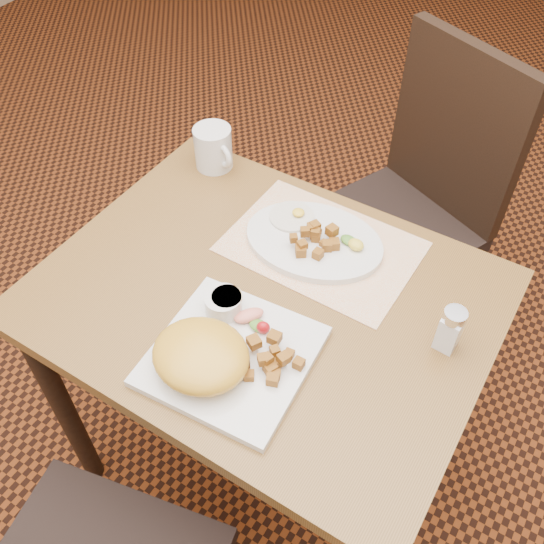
{
  "coord_description": "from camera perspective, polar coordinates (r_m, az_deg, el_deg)",
  "views": [
    {
      "loc": [
        0.43,
        -0.67,
        1.69
      ],
      "look_at": [
        0.02,
        0.0,
        0.82
      ],
      "focal_mm": 40.0,
      "sensor_mm": 36.0,
      "label": 1
    }
  ],
  "objects": [
    {
      "name": "ground",
      "position": [
        1.87,
        -0.48,
        -16.97
      ],
      "size": [
        8.0,
        8.0,
        0.0
      ],
      "primitive_type": "plane",
      "color": "black",
      "rests_on": "ground"
    },
    {
      "name": "table",
      "position": [
        1.32,
        -0.65,
        -5.02
      ],
      "size": [
        0.9,
        0.7,
        0.75
      ],
      "color": "brown",
      "rests_on": "ground"
    },
    {
      "name": "chair_far",
      "position": [
        1.81,
        13.32,
        6.86
      ],
      "size": [
        0.55,
        0.56,
        0.97
      ],
      "rotation": [
        0.0,
        0.0,
        2.74
      ],
      "color": "black",
      "rests_on": "ground"
    },
    {
      "name": "placemat",
      "position": [
        1.32,
        4.69,
        2.4
      ],
      "size": [
        0.4,
        0.29,
        0.0
      ],
      "primitive_type": "cube",
      "rotation": [
        0.0,
        0.0,
        -0.01
      ],
      "color": "white",
      "rests_on": "table"
    },
    {
      "name": "plate_square",
      "position": [
        1.13,
        -3.79,
        -7.88
      ],
      "size": [
        0.3,
        0.3,
        0.02
      ],
      "primitive_type": "cube",
      "rotation": [
        0.0,
        0.0,
        0.08
      ],
      "color": "silver",
      "rests_on": "table"
    },
    {
      "name": "plate_oval",
      "position": [
        1.32,
        3.96,
        2.94
      ],
      "size": [
        0.33,
        0.26,
        0.02
      ],
      "primitive_type": null,
      "rotation": [
        0.0,
        0.0,
        0.13
      ],
      "color": "silver",
      "rests_on": "placemat"
    },
    {
      "name": "hollandaise_mound",
      "position": [
        1.09,
        -6.77,
        -7.79
      ],
      "size": [
        0.19,
        0.16,
        0.07
      ],
      "color": "gold",
      "rests_on": "plate_square"
    },
    {
      "name": "ramekin",
      "position": [
        1.17,
        -4.57,
        -2.91
      ],
      "size": [
        0.07,
        0.07,
        0.04
      ],
      "color": "silver",
      "rests_on": "plate_square"
    },
    {
      "name": "garnish_sq",
      "position": [
        1.15,
        -1.68,
        -4.57
      ],
      "size": [
        0.09,
        0.07,
        0.03
      ],
      "color": "#387223",
      "rests_on": "plate_square"
    },
    {
      "name": "fried_egg",
      "position": [
        1.36,
        1.95,
        5.3
      ],
      "size": [
        0.1,
        0.1,
        0.02
      ],
      "color": "white",
      "rests_on": "plate_oval"
    },
    {
      "name": "garnish_ov",
      "position": [
        1.3,
        7.65,
        2.73
      ],
      "size": [
        0.06,
        0.04,
        0.02
      ],
      "color": "#387223",
      "rests_on": "plate_oval"
    },
    {
      "name": "salt_shaker",
      "position": [
        1.16,
        16.45,
        -5.15
      ],
      "size": [
        0.04,
        0.04,
        0.1
      ],
      "color": "white",
      "rests_on": "table"
    },
    {
      "name": "coffee_mug",
      "position": [
        1.51,
        -5.51,
        11.53
      ],
      "size": [
        0.12,
        0.09,
        0.1
      ],
      "color": "silver",
      "rests_on": "table"
    },
    {
      "name": "home_fries_sq",
      "position": [
        1.09,
        -0.24,
        -8.3
      ],
      "size": [
        0.11,
        0.11,
        0.04
      ],
      "color": "#9A5E18",
      "rests_on": "plate_square"
    },
    {
      "name": "home_fries_ov",
      "position": [
        1.29,
        4.17,
        3.16
      ],
      "size": [
        0.1,
        0.1,
        0.04
      ],
      "color": "#9A5E18",
      "rests_on": "plate_oval"
    }
  ]
}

